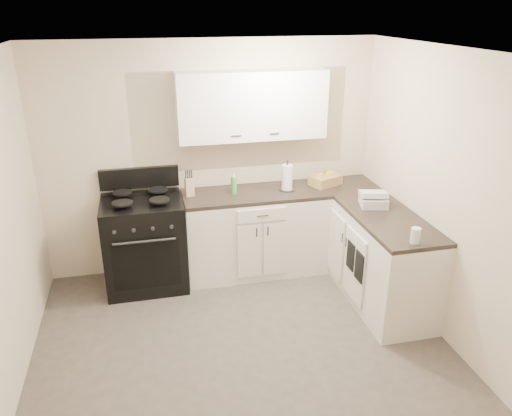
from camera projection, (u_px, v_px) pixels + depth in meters
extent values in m
plane|color=#473F38|center=(247.00, 359.00, 4.26)|extent=(3.60, 3.60, 0.00)
plane|color=white|center=(244.00, 54.00, 3.30)|extent=(3.60, 3.60, 0.00)
plane|color=beige|center=(211.00, 159.00, 5.40)|extent=(3.60, 0.00, 3.60)
plane|color=beige|center=(456.00, 206.00, 4.16)|extent=(0.00, 3.60, 3.60)
plane|color=beige|center=(332.00, 393.00, 2.16)|extent=(3.60, 0.00, 3.60)
cube|color=silver|center=(255.00, 233.00, 5.52)|extent=(1.55, 0.60, 0.90)
cube|color=silver|center=(370.00, 249.00, 5.17)|extent=(0.60, 1.90, 0.90)
cube|color=black|center=(255.00, 194.00, 5.35)|extent=(1.55, 0.60, 0.04)
cube|color=black|center=(375.00, 208.00, 4.99)|extent=(0.60, 1.90, 0.04)
cube|color=white|center=(252.00, 105.00, 5.13)|extent=(1.55, 0.30, 0.70)
cube|color=black|center=(145.00, 245.00, 5.25)|extent=(0.82, 0.70, 1.00)
cube|color=#D7AF84|center=(189.00, 187.00, 5.21)|extent=(0.10, 0.09, 0.19)
cylinder|color=white|center=(287.00, 178.00, 5.35)|extent=(0.15, 0.15, 0.28)
cylinder|color=green|center=(234.00, 185.00, 5.25)|extent=(0.07, 0.07, 0.19)
cube|color=#AA8950|center=(325.00, 180.00, 5.54)|extent=(0.39, 0.33, 0.11)
cube|color=silver|center=(373.00, 201.00, 4.96)|extent=(0.31, 0.29, 0.09)
cylinder|color=silver|center=(415.00, 236.00, 4.18)|extent=(0.09, 0.09, 0.14)
cube|color=black|center=(360.00, 267.00, 4.68)|extent=(0.02, 0.17, 0.29)
cube|color=black|center=(351.00, 256.00, 4.86)|extent=(0.02, 0.16, 0.28)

